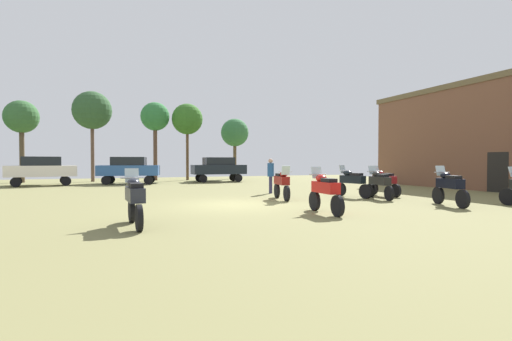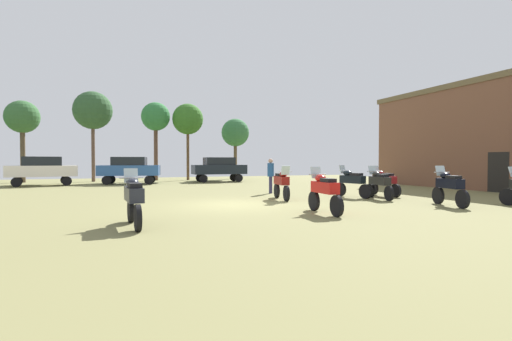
{
  "view_description": "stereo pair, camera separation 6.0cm",
  "coord_description": "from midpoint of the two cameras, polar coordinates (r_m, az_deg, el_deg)",
  "views": [
    {
      "loc": [
        -4.27,
        -13.73,
        1.7
      ],
      "look_at": [
        2.59,
        4.39,
        1.22
      ],
      "focal_mm": 26.1,
      "sensor_mm": 36.0,
      "label": 1
    },
    {
      "loc": [
        -4.21,
        -13.76,
        1.7
      ],
      "look_at": [
        2.59,
        4.39,
        1.22
      ],
      "focal_mm": 26.1,
      "sensor_mm": 36.0,
      "label": 2
    }
  ],
  "objects": [
    {
      "name": "ground_plane",
      "position": [
        14.48,
        -3.58,
        -5.28
      ],
      "size": [
        44.0,
        52.0,
        0.02
      ],
      "color": "olive"
    },
    {
      "name": "motorcycle_1",
      "position": [
        19.12,
        18.92,
        -1.54
      ],
      "size": [
        0.62,
        2.26,
        1.46
      ],
      "rotation": [
        0.0,
        0.0,
        -0.02
      ],
      "color": "black",
      "rests_on": "ground"
    },
    {
      "name": "motorcycle_2",
      "position": [
        15.7,
        27.43,
        -2.18
      ],
      "size": [
        0.78,
        2.12,
        1.51
      ],
      "rotation": [
        0.0,
        0.0,
        -0.26
      ],
      "color": "black",
      "rests_on": "ground"
    },
    {
      "name": "motorcycle_4",
      "position": [
        16.34,
        3.87,
        -1.9
      ],
      "size": [
        0.66,
        2.21,
        1.5
      ],
      "rotation": [
        0.0,
        0.0,
        2.99
      ],
      "color": "black",
      "rests_on": "ground"
    },
    {
      "name": "motorcycle_5",
      "position": [
        17.84,
        14.41,
        -1.67
      ],
      "size": [
        0.77,
        2.11,
        1.5
      ],
      "rotation": [
        0.0,
        0.0,
        0.26
      ],
      "color": "black",
      "rests_on": "ground"
    },
    {
      "name": "motorcycle_6",
      "position": [
        12.17,
        10.38,
        -3.06
      ],
      "size": [
        0.62,
        2.2,
        1.5
      ],
      "rotation": [
        0.0,
        0.0,
        -0.06
      ],
      "color": "black",
      "rests_on": "ground"
    },
    {
      "name": "motorcycle_8",
      "position": [
        17.44,
        18.28,
        -1.79
      ],
      "size": [
        0.7,
        2.23,
        1.47
      ],
      "rotation": [
        0.0,
        0.0,
        -0.18
      ],
      "color": "black",
      "rests_on": "ground"
    },
    {
      "name": "motorcycle_10",
      "position": [
        10.07,
        -18.25,
        -4.07
      ],
      "size": [
        0.62,
        2.13,
        1.49
      ],
      "rotation": [
        0.0,
        0.0,
        0.08
      ],
      "color": "black",
      "rests_on": "ground"
    },
    {
      "name": "car_1",
      "position": [
        28.98,
        -18.94,
        0.33
      ],
      "size": [
        4.56,
        2.58,
        2.0
      ],
      "rotation": [
        0.0,
        0.0,
        1.38
      ],
      "color": "black",
      "rests_on": "ground"
    },
    {
      "name": "car_2",
      "position": [
        30.63,
        -5.8,
        0.45
      ],
      "size": [
        4.31,
        1.81,
        2.0
      ],
      "rotation": [
        0.0,
        0.0,
        1.57
      ],
      "color": "black",
      "rests_on": "ground"
    },
    {
      "name": "car_3",
      "position": [
        29.44,
        -30.09,
        0.23
      ],
      "size": [
        4.54,
        2.51,
        2.0
      ],
      "rotation": [
        0.0,
        0.0,
        1.74
      ],
      "color": "black",
      "rests_on": "ground"
    },
    {
      "name": "person_1",
      "position": [
        19.45,
        2.17,
        -0.38
      ],
      "size": [
        0.47,
        0.47,
        1.82
      ],
      "rotation": [
        0.0,
        0.0,
        0.98
      ],
      "color": "#2D2B50",
      "rests_on": "ground"
    },
    {
      "name": "tree_1",
      "position": [
        33.81,
        -23.87,
        8.36
      ],
      "size": [
        3.1,
        3.1,
        7.44
      ],
      "color": "brown",
      "rests_on": "ground"
    },
    {
      "name": "tree_3",
      "position": [
        36.24,
        -3.32,
        5.75
      ],
      "size": [
        2.68,
        2.68,
        5.81
      ],
      "color": "brown",
      "rests_on": "ground"
    },
    {
      "name": "tree_5",
      "position": [
        34.03,
        -10.54,
        7.69
      ],
      "size": [
        2.74,
        2.74,
        6.82
      ],
      "color": "brown",
      "rests_on": "ground"
    },
    {
      "name": "tree_6",
      "position": [
        34.88,
        -32.33,
        6.82
      ],
      "size": [
        2.55,
        2.55,
        6.47
      ],
      "color": "#4D3F2D",
      "rests_on": "ground"
    },
    {
      "name": "tree_8",
      "position": [
        34.18,
        -15.26,
        7.8
      ],
      "size": [
        2.49,
        2.49,
        6.87
      ],
      "color": "brown",
      "rests_on": "ground"
    }
  ]
}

